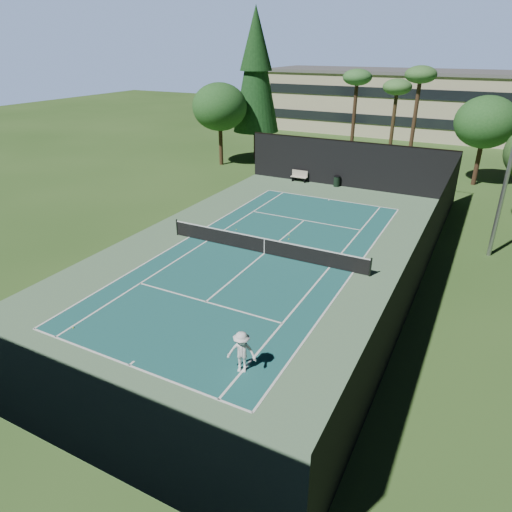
{
  "coord_description": "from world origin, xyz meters",
  "views": [
    {
      "loc": [
        11.06,
        -22.35,
        11.46
      ],
      "look_at": [
        1.0,
        -3.0,
        1.3
      ],
      "focal_mm": 32.0,
      "sensor_mm": 36.0,
      "label": 1
    }
  ],
  "objects_px": {
    "tennis_ball_b": "(289,235)",
    "trash_bin": "(337,181)",
    "player": "(242,352)",
    "tennis_ball_c": "(289,239)",
    "tennis_ball_d": "(236,229)",
    "park_bench": "(299,176)",
    "tennis_ball_a": "(73,328)",
    "tennis_net": "(264,245)"
  },
  "relations": [
    {
      "from": "park_bench",
      "to": "tennis_net",
      "type": "bearing_deg",
      "value": -74.84
    },
    {
      "from": "tennis_net",
      "to": "player",
      "type": "distance_m",
      "value": 10.9
    },
    {
      "from": "tennis_ball_b",
      "to": "park_bench",
      "type": "height_order",
      "value": "park_bench"
    },
    {
      "from": "tennis_ball_c",
      "to": "trash_bin",
      "type": "height_order",
      "value": "trash_bin"
    },
    {
      "from": "tennis_net",
      "to": "player",
      "type": "height_order",
      "value": "player"
    },
    {
      "from": "tennis_net",
      "to": "trash_bin",
      "type": "distance_m",
      "value": 15.74
    },
    {
      "from": "tennis_ball_a",
      "to": "tennis_ball_d",
      "type": "relative_size",
      "value": 1.16
    },
    {
      "from": "park_bench",
      "to": "trash_bin",
      "type": "height_order",
      "value": "park_bench"
    },
    {
      "from": "tennis_ball_c",
      "to": "tennis_ball_b",
      "type": "bearing_deg",
      "value": 111.64
    },
    {
      "from": "tennis_ball_c",
      "to": "trash_bin",
      "type": "bearing_deg",
      "value": 95.01
    },
    {
      "from": "tennis_ball_d",
      "to": "park_bench",
      "type": "distance_m",
      "value": 13.13
    },
    {
      "from": "trash_bin",
      "to": "player",
      "type": "bearing_deg",
      "value": -79.48
    },
    {
      "from": "tennis_ball_d",
      "to": "trash_bin",
      "type": "xyz_separation_m",
      "value": [
        2.7,
        13.14,
        0.45
      ]
    },
    {
      "from": "park_bench",
      "to": "tennis_ball_b",
      "type": "bearing_deg",
      "value": -70.31
    },
    {
      "from": "tennis_ball_d",
      "to": "park_bench",
      "type": "bearing_deg",
      "value": 93.65
    },
    {
      "from": "tennis_ball_b",
      "to": "tennis_ball_c",
      "type": "height_order",
      "value": "tennis_ball_c"
    },
    {
      "from": "tennis_net",
      "to": "tennis_ball_b",
      "type": "relative_size",
      "value": 183.81
    },
    {
      "from": "tennis_ball_b",
      "to": "tennis_ball_d",
      "type": "relative_size",
      "value": 1.11
    },
    {
      "from": "trash_bin",
      "to": "tennis_ball_a",
      "type": "bearing_deg",
      "value": -96.95
    },
    {
      "from": "tennis_ball_a",
      "to": "tennis_ball_b",
      "type": "distance_m",
      "value": 14.94
    },
    {
      "from": "tennis_net",
      "to": "tennis_ball_a",
      "type": "height_order",
      "value": "tennis_net"
    },
    {
      "from": "tennis_net",
      "to": "tennis_ball_c",
      "type": "bearing_deg",
      "value": 80.81
    },
    {
      "from": "tennis_ball_a",
      "to": "park_bench",
      "type": "distance_m",
      "value": 26.71
    },
    {
      "from": "player",
      "to": "tennis_ball_d",
      "type": "distance_m",
      "value": 14.76
    },
    {
      "from": "tennis_ball_a",
      "to": "trash_bin",
      "type": "distance_m",
      "value": 26.95
    },
    {
      "from": "tennis_net",
      "to": "tennis_ball_a",
      "type": "bearing_deg",
      "value": -109.81
    },
    {
      "from": "tennis_ball_a",
      "to": "tennis_ball_d",
      "type": "bearing_deg",
      "value": 87.64
    },
    {
      "from": "tennis_ball_c",
      "to": "tennis_ball_d",
      "type": "relative_size",
      "value": 1.2
    },
    {
      "from": "player",
      "to": "tennis_ball_c",
      "type": "relative_size",
      "value": 23.23
    },
    {
      "from": "park_bench",
      "to": "tennis_ball_c",
      "type": "bearing_deg",
      "value": -70.21
    },
    {
      "from": "tennis_ball_d",
      "to": "tennis_net",
      "type": "bearing_deg",
      "value": -37.09
    },
    {
      "from": "player",
      "to": "park_bench",
      "type": "distance_m",
      "value": 27.09
    },
    {
      "from": "tennis_ball_b",
      "to": "trash_bin",
      "type": "xyz_separation_m",
      "value": [
        -0.89,
        12.4,
        0.44
      ]
    },
    {
      "from": "player",
      "to": "trash_bin",
      "type": "xyz_separation_m",
      "value": [
        -4.8,
        25.83,
        -0.4
      ]
    },
    {
      "from": "player",
      "to": "tennis_net",
      "type": "bearing_deg",
      "value": 95.26
    },
    {
      "from": "tennis_net",
      "to": "tennis_ball_d",
      "type": "relative_size",
      "value": 204.5
    },
    {
      "from": "player",
      "to": "tennis_ball_b",
      "type": "height_order",
      "value": "player"
    },
    {
      "from": "tennis_ball_b",
      "to": "tennis_ball_c",
      "type": "bearing_deg",
      "value": -68.36
    },
    {
      "from": "tennis_net",
      "to": "tennis_ball_c",
      "type": "xyz_separation_m",
      "value": [
        0.43,
        2.67,
        -0.52
      ]
    },
    {
      "from": "player",
      "to": "trash_bin",
      "type": "relative_size",
      "value": 1.86
    },
    {
      "from": "tennis_net",
      "to": "tennis_ball_b",
      "type": "xyz_separation_m",
      "value": [
        0.17,
        3.32,
        -0.52
      ]
    },
    {
      "from": "tennis_ball_a",
      "to": "tennis_net",
      "type": "bearing_deg",
      "value": 70.19
    }
  ]
}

